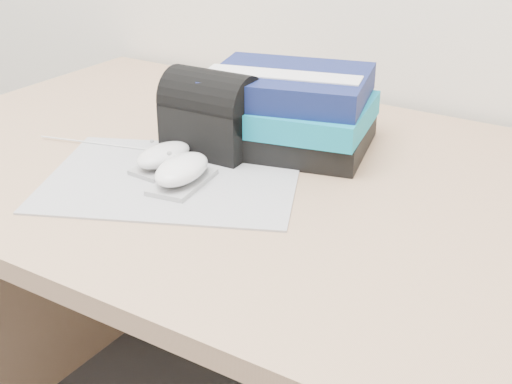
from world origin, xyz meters
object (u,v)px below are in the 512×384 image
Objects in this scene: mouse_rear at (164,157)px; book_stack at (290,110)px; mouse_front at (182,171)px; pouch at (211,113)px; desk at (356,305)px.

book_stack is at bearing 59.75° from mouse_rear.
pouch is (-0.04, 0.13, 0.04)m from mouse_front.
mouse_rear is 0.11m from pouch.
mouse_front is (0.06, -0.03, 0.00)m from mouse_rear.
book_stack is at bearing 44.74° from pouch.
desk is 0.40m from pouch.
mouse_rear is 0.73× the size of pouch.
pouch reaches higher than mouse_rear.
mouse_rear is 0.36× the size of book_stack.
book_stack is (0.11, 0.19, 0.04)m from mouse_rear.
mouse_front is 0.15m from pouch.
mouse_rear reaches higher than desk.
mouse_front is 0.23m from book_stack.
book_stack is (0.05, 0.23, 0.04)m from mouse_front.
mouse_front is 0.83× the size of pouch.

